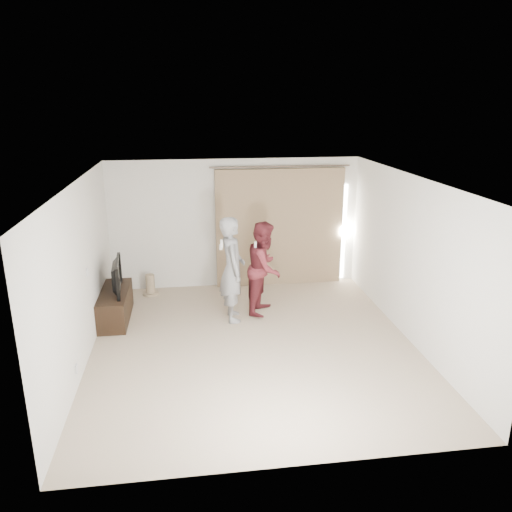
# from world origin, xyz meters

# --- Properties ---
(floor) EXTENTS (5.50, 5.50, 0.00)m
(floor) POSITION_xyz_m (0.00, 0.00, 0.00)
(floor) COLOR tan
(floor) RESTS_ON ground
(wall_back) EXTENTS (5.00, 0.04, 2.60)m
(wall_back) POSITION_xyz_m (0.00, 2.75, 1.30)
(wall_back) COLOR silver
(wall_back) RESTS_ON ground
(wall_left) EXTENTS (0.04, 5.50, 2.60)m
(wall_left) POSITION_xyz_m (-2.50, -0.00, 1.30)
(wall_left) COLOR silver
(wall_left) RESTS_ON ground
(ceiling) EXTENTS (5.00, 5.50, 0.01)m
(ceiling) POSITION_xyz_m (0.00, 0.00, 2.60)
(ceiling) COLOR white
(ceiling) RESTS_ON wall_back
(curtain) EXTENTS (2.80, 0.11, 2.46)m
(curtain) POSITION_xyz_m (0.91, 2.68, 1.20)
(curtain) COLOR #927A59
(curtain) RESTS_ON ground
(tv_console) EXTENTS (0.47, 1.35, 0.52)m
(tv_console) POSITION_xyz_m (-2.27, 1.32, 0.26)
(tv_console) COLOR black
(tv_console) RESTS_ON ground
(tv) EXTENTS (0.20, 0.97, 0.56)m
(tv) POSITION_xyz_m (-2.27, 1.32, 0.80)
(tv) COLOR black
(tv) RESTS_ON tv_console
(scratching_post) EXTENTS (0.31, 0.31, 0.42)m
(scratching_post) POSITION_xyz_m (-1.73, 2.40, 0.17)
(scratching_post) COLOR #9D886B
(scratching_post) RESTS_ON ground
(person_man) EXTENTS (0.46, 0.69, 1.84)m
(person_man) POSITION_xyz_m (-0.23, 1.05, 0.92)
(person_man) COLOR gray
(person_man) RESTS_ON ground
(person_woman) EXTENTS (0.91, 1.00, 1.67)m
(person_woman) POSITION_xyz_m (0.37, 1.30, 0.84)
(person_woman) COLOR maroon
(person_woman) RESTS_ON ground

